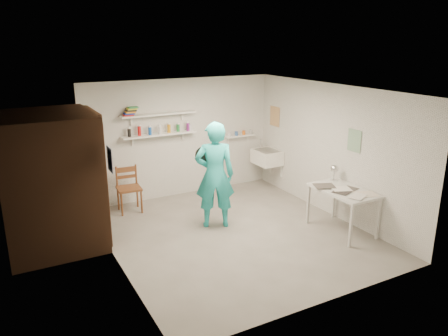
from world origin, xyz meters
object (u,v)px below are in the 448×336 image
wooden_chair (129,188)px  work_table (342,210)px  desk_lamp (335,168)px  belfast_sink (267,157)px  wall_clock (205,156)px  man (215,175)px

wooden_chair → work_table: (2.91, -2.56, -0.08)m
wooden_chair → desk_lamp: size_ratio=6.54×
belfast_sink → wall_clock: 2.29m
wall_clock → desk_lamp: 2.29m
belfast_sink → wooden_chair: size_ratio=0.65×
belfast_sink → work_table: (-0.11, -2.45, -0.33)m
wall_clock → wooden_chair: wall_clock is taller
desk_lamp → man: bearing=158.6°
man → wooden_chair: man is taller
belfast_sink → man: size_ratio=0.32×
man → work_table: (1.78, -1.22, -0.55)m
belfast_sink → wooden_chair: wooden_chair is taller
wall_clock → work_table: wall_clock is taller
desk_lamp → work_table: bearing=-112.4°
wall_clock → wooden_chair: bearing=155.1°
man → work_table: size_ratio=1.65×
man → desk_lamp: 2.11m
belfast_sink → wall_clock: size_ratio=1.80×
wall_clock → work_table: size_ratio=0.30×
man → work_table: 2.23m
man → belfast_sink: bearing=-124.2°
work_table → man: bearing=145.6°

